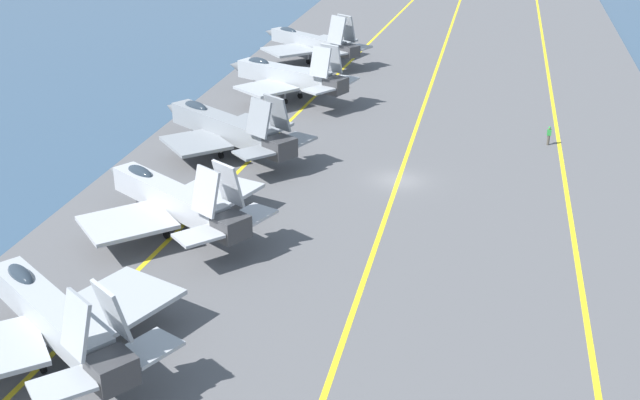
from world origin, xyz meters
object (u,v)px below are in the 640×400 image
(parked_jet_fourth, at_px, (225,127))
(parked_jet_sixth, at_px, (310,42))
(crew_green_vest, at_px, (549,135))
(parked_jet_fifth, at_px, (286,76))
(parked_jet_third, at_px, (172,199))
(parked_jet_second, at_px, (53,316))

(parked_jet_fourth, height_order, parked_jet_sixth, parked_jet_sixth)
(crew_green_vest, bearing_deg, parked_jet_sixth, 47.79)
(parked_jet_fifth, height_order, crew_green_vest, parked_jet_fifth)
(parked_jet_third, relative_size, crew_green_vest, 8.59)
(parked_jet_fourth, bearing_deg, parked_jet_fifth, -3.94)
(parked_jet_fourth, relative_size, crew_green_vest, 9.39)
(parked_jet_second, bearing_deg, parked_jet_third, -0.49)
(crew_green_vest, bearing_deg, parked_jet_third, 131.93)
(parked_jet_second, xyz_separation_m, parked_jet_sixth, (65.78, 1.40, 0.01))
(parked_jet_fifth, xyz_separation_m, parked_jet_sixth, (17.04, 1.27, -0.17))
(parked_jet_second, distance_m, parked_jet_sixth, 65.80)
(parked_jet_third, distance_m, parked_jet_fourth, 15.89)
(parked_jet_second, relative_size, parked_jet_fifth, 0.94)
(parked_jet_sixth, relative_size, crew_green_vest, 8.95)
(parked_jet_second, height_order, parked_jet_fifth, parked_jet_fifth)
(parked_jet_second, relative_size, parked_jet_third, 0.96)
(parked_jet_third, relative_size, parked_jet_fourth, 0.91)
(parked_jet_third, bearing_deg, parked_jet_fifth, 0.47)
(parked_jet_fourth, xyz_separation_m, parked_jet_fifth, (16.85, -1.16, 0.32))
(parked_jet_fourth, bearing_deg, crew_green_vest, -73.75)
(parked_jet_fifth, distance_m, parked_jet_sixth, 17.09)
(parked_jet_sixth, bearing_deg, parked_jet_fourth, -179.81)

